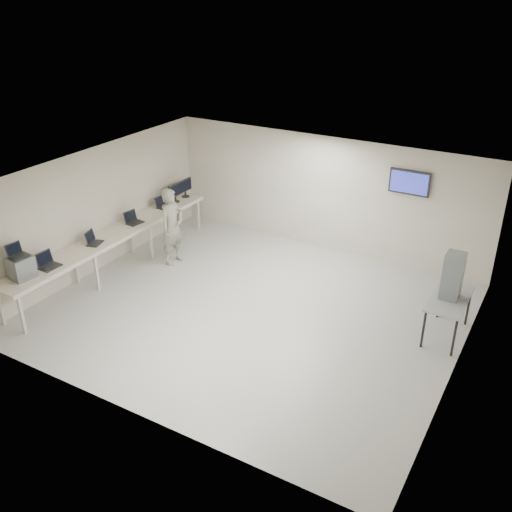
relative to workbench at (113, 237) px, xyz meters
The scene contains 13 objects.
room 3.67m from the workbench, ahead, with size 8.01×7.01×2.81m.
workbench is the anchor object (origin of this frame).
equipment_box 2.43m from the workbench, 91.49° to the right, with size 0.37×0.42×0.44m, color slate.
laptop_on_box 2.48m from the workbench, 92.73° to the right, with size 0.30×0.36×0.26m.
laptop_0 1.85m from the workbench, 90.36° to the right, with size 0.33×0.40×0.31m.
laptop_1 0.60m from the workbench, 92.98° to the right, with size 0.38×0.42×0.28m.
laptop_2 0.73m from the workbench, 92.62° to the left, with size 0.34×0.40×0.29m.
laptop_3 1.87m from the workbench, 92.25° to the left, with size 0.30×0.36×0.27m.
monitor_near 2.35m from the workbench, 90.28° to the left, with size 0.21×0.48×0.48m.
monitor_far 2.77m from the workbench, 90.23° to the left, with size 0.21×0.48×0.48m.
soldier 1.34m from the workbench, 47.31° to the left, with size 0.66×0.44×1.82m, color #555850.
side_table 7.27m from the workbench, ahead, with size 0.64×1.38×0.83m.
storage_bins 7.26m from the workbench, ahead, with size 0.33×0.37×0.88m.
Camera 1 is at (5.02, -8.49, 6.12)m, focal length 40.00 mm.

